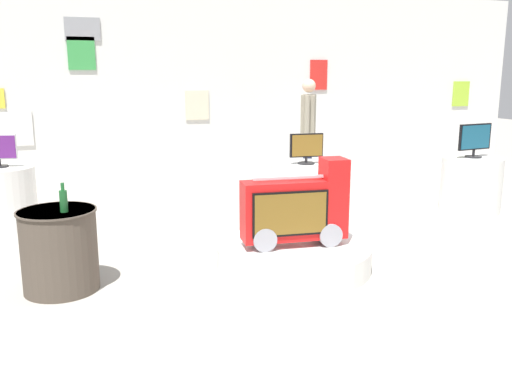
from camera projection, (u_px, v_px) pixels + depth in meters
ground_plane at (333, 274)px, 5.26m from camera, size 30.00×30.00×0.00m
back_wall_display at (203, 86)px, 9.56m from camera, size 12.85×0.13×3.32m
main_display_pedestal at (293, 257)px, 5.37m from camera, size 1.50×1.50×0.24m
novelty_firetruck_tv at (296, 211)px, 5.27m from camera, size 1.04×0.42×0.84m
display_pedestal_left_rear at (305, 193)px, 7.05m from camera, size 0.89×0.89×0.75m
tv_on_left_rear at (307, 148)px, 6.92m from camera, size 0.43×0.21×0.39m
display_pedestal_center_rear at (3, 197)px, 6.81m from camera, size 0.80×0.80×0.75m
display_pedestal_right_rear at (471, 184)px, 7.59m from camera, size 0.81×0.81×0.75m
tv_on_right_rear at (475, 139)px, 7.45m from camera, size 0.56×0.22×0.46m
side_table_round at (59, 249)px, 4.80m from camera, size 0.67×0.67×0.73m
bottle_on_side_table at (64, 200)px, 4.64m from camera, size 0.07×0.07×0.25m
shopper_browsing_near_truck at (308, 129)px, 8.24m from camera, size 0.36×0.50×1.80m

